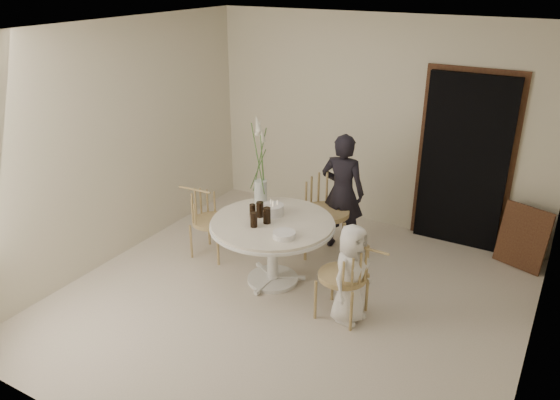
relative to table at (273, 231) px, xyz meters
The scene contains 18 objects.
ground 0.75m from the table, 35.54° to the right, with size 4.50×4.50×0.00m, color beige.
room_shell 1.09m from the table, 35.54° to the right, with size 4.50×4.50×4.50m.
doorway 2.49m from the table, 52.29° to the left, with size 1.00×0.10×2.10m, color black.
door_trim 2.53m from the table, 52.85° to the left, with size 1.12×0.03×2.22m, color brown.
table is the anchor object (origin of this frame).
picture_frame 2.87m from the table, 36.47° to the left, with size 0.55×0.04×0.74m, color brown.
chair_far 1.02m from the table, 81.37° to the left, with size 0.68×0.70×0.97m.
chair_right 1.05m from the table, 11.68° to the right, with size 0.51×0.47×0.83m.
chair_left 1.05m from the table, behind, with size 0.51×0.47×0.82m.
girl 1.15m from the table, 74.10° to the left, with size 0.53×0.35×1.44m, color black.
boy 1.04m from the table, 13.08° to the right, with size 0.50×0.32×1.01m, color white.
birthday_cake 0.24m from the table, 118.87° to the left, with size 0.23×0.23×0.16m.
cola_tumbler_a 0.30m from the table, 114.46° to the right, with size 0.07×0.07×0.16m, color black.
cola_tumbler_b 0.21m from the table, 110.41° to the right, with size 0.08×0.08×0.17m, color black.
cola_tumbler_c 0.26m from the table, behind, with size 0.08×0.08×0.17m, color black.
cola_tumbler_d 0.30m from the table, behind, with size 0.07×0.07×0.14m, color black.
plate_stack 0.42m from the table, 42.31° to the right, with size 0.23×0.23×0.06m, color white.
flower_vase 0.68m from the table, 136.34° to the left, with size 0.15×0.15×1.02m.
Camera 1 is at (2.30, -4.20, 3.22)m, focal length 35.00 mm.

